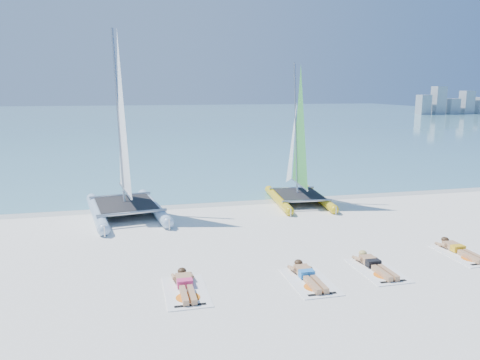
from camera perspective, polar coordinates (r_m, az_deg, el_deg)
The scene contains 14 objects.
ground at distance 14.49m, azimuth 3.34°, elevation -7.71°, with size 140.00×140.00×0.00m, color white.
sea at distance 76.36m, azimuth -10.53°, elevation 7.45°, with size 140.00×115.00×0.01m, color #6EB7B7.
wet_sand_strip at distance 19.60m, azimuth -1.30°, elevation -2.65°, with size 140.00×1.40×0.01m, color silver.
distant_skyline at distance 94.76m, azimuth 24.34°, elevation 8.51°, with size 14.00×2.00×5.00m.
catamaran_blue at distance 17.80m, azimuth -14.07°, elevation 2.59°, with size 3.24×5.54×7.14m.
catamaran_yellow at distance 19.67m, azimuth 6.94°, elevation 2.85°, with size 2.47×4.74×5.93m.
towel_a at distance 11.29m, azimuth -6.58°, elevation -13.36°, with size 1.00×1.85×0.02m, color white.
sunbather_a at distance 11.42m, azimuth -6.72°, elevation -12.46°, with size 0.37×1.73×0.26m.
towel_b at distance 11.86m, azimuth 8.52°, elevation -12.16°, with size 1.00×1.85×0.02m, color white.
sunbather_b at distance 11.98m, azimuth 8.19°, elevation -11.33°, with size 0.37×1.73×0.26m.
towel_c at distance 12.91m, azimuth 16.41°, elevation -10.53°, with size 1.00×1.85×0.02m, color white.
sunbather_c at distance 13.03m, azimuth 16.02°, elevation -9.80°, with size 0.37×1.73×0.26m.
towel_d at distance 14.92m, azimuth 25.55°, elevation -8.22°, with size 1.00×1.85×0.02m, color white.
sunbather_d at distance 15.03m, azimuth 25.12°, elevation -7.61°, with size 0.37×1.73×0.26m.
Camera 1 is at (-4.00, -13.11, 4.68)m, focal length 35.00 mm.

